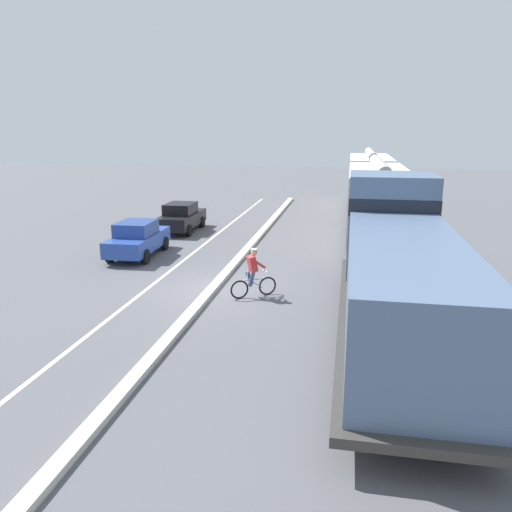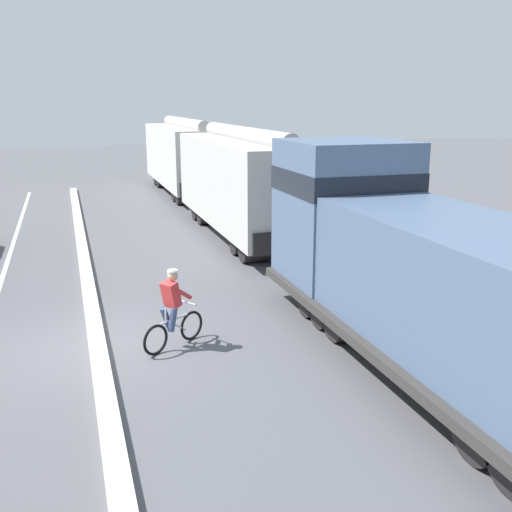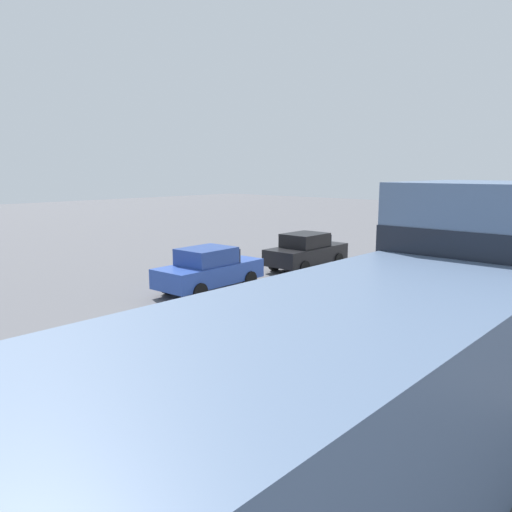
% 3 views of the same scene
% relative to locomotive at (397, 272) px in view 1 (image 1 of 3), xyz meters
% --- Properties ---
extents(ground_plane, '(120.00, 120.00, 0.00)m').
position_rel_locomotive_xyz_m(ground_plane, '(-6.10, 2.76, -1.80)').
color(ground_plane, '#56565B').
extents(median_curb, '(0.36, 36.00, 0.16)m').
position_rel_locomotive_xyz_m(median_curb, '(-6.10, 8.76, -1.72)').
color(median_curb, beige).
rests_on(median_curb, ground).
extents(lane_stripe, '(0.14, 36.00, 0.01)m').
position_rel_locomotive_xyz_m(lane_stripe, '(-8.50, 8.76, -1.79)').
color(lane_stripe, silver).
rests_on(lane_stripe, ground).
extents(locomotive, '(3.10, 11.61, 4.20)m').
position_rel_locomotive_xyz_m(locomotive, '(0.00, 0.00, 0.00)').
color(locomotive, slate).
rests_on(locomotive, ground).
extents(hopper_car_lead, '(2.90, 10.60, 4.18)m').
position_rel_locomotive_xyz_m(hopper_car_lead, '(0.00, 12.16, 0.28)').
color(hopper_car_lead, beige).
rests_on(hopper_car_lead, ground).
extents(hopper_car_middle, '(2.90, 10.60, 4.18)m').
position_rel_locomotive_xyz_m(hopper_car_middle, '(0.00, 23.76, 0.28)').
color(hopper_car_middle, beige).
rests_on(hopper_car_middle, ground).
extents(parked_car_blue, '(1.96, 4.26, 1.62)m').
position_rel_locomotive_xyz_m(parked_car_blue, '(-10.78, 6.94, -0.98)').
color(parked_car_blue, '#28479E').
rests_on(parked_car_blue, ground).
extents(parked_car_black, '(1.86, 4.21, 1.62)m').
position_rel_locomotive_xyz_m(parked_car_black, '(-10.68, 12.75, -0.98)').
color(parked_car_black, black).
rests_on(parked_car_black, ground).
extents(cyclist, '(1.46, 1.00, 1.71)m').
position_rel_locomotive_xyz_m(cyclist, '(-4.53, 2.27, -0.98)').
color(cyclist, black).
rests_on(cyclist, ground).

